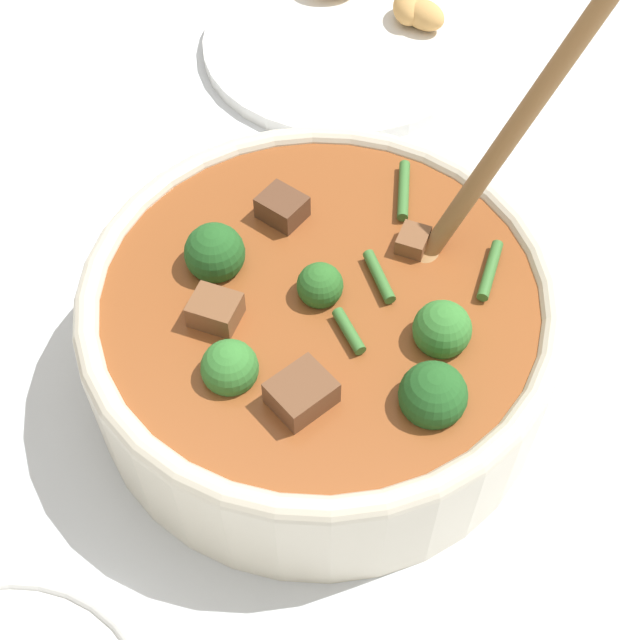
# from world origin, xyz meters

# --- Properties ---
(ground_plane) EXTENTS (4.00, 4.00, 0.00)m
(ground_plane) POSITION_xyz_m (0.00, 0.00, 0.00)
(ground_plane) COLOR silver
(stew_bowl) EXTENTS (0.29, 0.29, 0.27)m
(stew_bowl) POSITION_xyz_m (-0.00, -0.00, 0.05)
(stew_bowl) COLOR beige
(stew_bowl) RESTS_ON ground_plane
(food_plate) EXTENTS (0.25, 0.25, 0.04)m
(food_plate) POSITION_xyz_m (0.34, 0.10, 0.01)
(food_plate) COLOR white
(food_plate) RESTS_ON ground_plane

